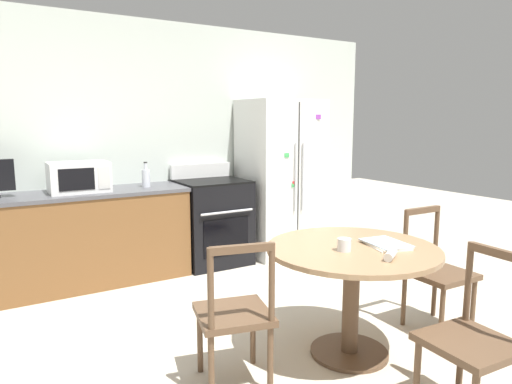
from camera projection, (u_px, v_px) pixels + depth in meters
ground_plane at (326, 358)px, 3.03m from camera, size 14.00×14.00×0.00m
back_wall at (175, 144)px, 5.07m from camera, size 5.20×0.10×2.60m
kitchen_counter at (75, 239)px, 4.30m from camera, size 2.11×0.64×0.90m
refrigerator at (280, 178)px, 5.34m from camera, size 0.84×0.74×1.79m
oven_range at (213, 221)px, 5.00m from camera, size 0.72×0.68×1.08m
microwave at (79, 177)px, 4.23m from camera, size 0.53×0.35×0.28m
counter_bottle at (146, 178)px, 4.55m from camera, size 0.08×0.08×0.25m
dining_table at (352, 270)px, 2.99m from camera, size 1.12×1.12×0.75m
dining_chair_left at (235, 315)px, 2.66m from camera, size 0.51×0.51×0.90m
dining_chair_near at (473, 341)px, 2.35m from camera, size 0.44×0.44×0.90m
dining_chair_right at (436, 272)px, 3.42m from camera, size 0.43×0.43×0.90m
candle_glass at (344, 246)px, 2.86m from camera, size 0.09×0.09×0.08m
folded_napkin at (391, 255)px, 2.70m from camera, size 0.15×0.12×0.05m
mail_stack at (386, 244)px, 2.99m from camera, size 0.30×0.35×0.02m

